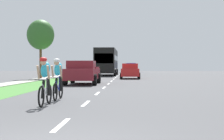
{
  "coord_description": "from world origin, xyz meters",
  "views": [
    {
      "loc": [
        1.5,
        -5.07,
        1.31
      ],
      "look_at": [
        0.1,
        22.89,
        0.96
      ],
      "focal_mm": 55.47,
      "sensor_mm": 36.0,
      "label": 1
    }
  ],
  "objects_px": {
    "cyclist_lead": "(45,81)",
    "street_tree_near": "(41,35)",
    "bus_black": "(107,61)",
    "suv_blue": "(131,68)",
    "pickup_maroon": "(83,72)",
    "sedan_red": "(130,71)",
    "cyclist_trailing": "(58,79)"
  },
  "relations": [
    {
      "from": "cyclist_trailing",
      "to": "pickup_maroon",
      "type": "relative_size",
      "value": 0.34
    },
    {
      "from": "bus_black",
      "to": "street_tree_near",
      "type": "distance_m",
      "value": 14.19
    },
    {
      "from": "suv_blue",
      "to": "street_tree_near",
      "type": "relative_size",
      "value": 0.8
    },
    {
      "from": "cyclist_trailing",
      "to": "bus_black",
      "type": "height_order",
      "value": "bus_black"
    },
    {
      "from": "pickup_maroon",
      "to": "sedan_red",
      "type": "distance_m",
      "value": 11.29
    },
    {
      "from": "street_tree_near",
      "to": "sedan_red",
      "type": "bearing_deg",
      "value": 5.91
    },
    {
      "from": "bus_black",
      "to": "cyclist_trailing",
      "type": "bearing_deg",
      "value": -89.49
    },
    {
      "from": "cyclist_trailing",
      "to": "suv_blue",
      "type": "height_order",
      "value": "suv_blue"
    },
    {
      "from": "sedan_red",
      "to": "street_tree_near",
      "type": "height_order",
      "value": "street_tree_near"
    },
    {
      "from": "cyclist_trailing",
      "to": "sedan_red",
      "type": "height_order",
      "value": "cyclist_trailing"
    },
    {
      "from": "pickup_maroon",
      "to": "sedan_red",
      "type": "relative_size",
      "value": 1.19
    },
    {
      "from": "cyclist_lead",
      "to": "sedan_red",
      "type": "distance_m",
      "value": 23.89
    },
    {
      "from": "cyclist_lead",
      "to": "pickup_maroon",
      "type": "height_order",
      "value": "pickup_maroon"
    },
    {
      "from": "cyclist_lead",
      "to": "bus_black",
      "type": "distance_m",
      "value": 35.57
    },
    {
      "from": "bus_black",
      "to": "suv_blue",
      "type": "distance_m",
      "value": 18.63
    },
    {
      "from": "street_tree_near",
      "to": "pickup_maroon",
      "type": "bearing_deg",
      "value": -60.68
    },
    {
      "from": "street_tree_near",
      "to": "cyclist_lead",
      "type": "bearing_deg",
      "value": -75.12
    },
    {
      "from": "sedan_red",
      "to": "pickup_maroon",
      "type": "bearing_deg",
      "value": -107.19
    },
    {
      "from": "sedan_red",
      "to": "suv_blue",
      "type": "distance_m",
      "value": 30.13
    },
    {
      "from": "cyclist_lead",
      "to": "street_tree_near",
      "type": "height_order",
      "value": "street_tree_near"
    },
    {
      "from": "cyclist_lead",
      "to": "pickup_maroon",
      "type": "relative_size",
      "value": 0.34
    },
    {
      "from": "cyclist_lead",
      "to": "bus_black",
      "type": "height_order",
      "value": "bus_black"
    },
    {
      "from": "pickup_maroon",
      "to": "suv_blue",
      "type": "distance_m",
      "value": 41.07
    },
    {
      "from": "sedan_red",
      "to": "street_tree_near",
      "type": "xyz_separation_m",
      "value": [
        -8.88,
        -0.92,
        3.59
      ]
    },
    {
      "from": "bus_black",
      "to": "street_tree_near",
      "type": "relative_size",
      "value": 1.98
    },
    {
      "from": "pickup_maroon",
      "to": "bus_black",
      "type": "relative_size",
      "value": 0.44
    },
    {
      "from": "suv_blue",
      "to": "cyclist_lead",
      "type": "bearing_deg",
      "value": -93.26
    },
    {
      "from": "cyclist_lead",
      "to": "suv_blue",
      "type": "distance_m",
      "value": 53.94
    },
    {
      "from": "cyclist_trailing",
      "to": "street_tree_near",
      "type": "xyz_separation_m",
      "value": [
        -6.07,
        20.82,
        3.55
      ]
    },
    {
      "from": "pickup_maroon",
      "to": "suv_blue",
      "type": "relative_size",
      "value": 1.09
    },
    {
      "from": "sedan_red",
      "to": "cyclist_lead",
      "type": "bearing_deg",
      "value": -96.77
    },
    {
      "from": "pickup_maroon",
      "to": "suv_blue",
      "type": "height_order",
      "value": "suv_blue"
    }
  ]
}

